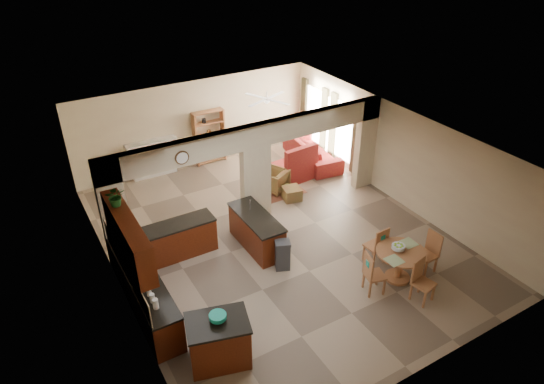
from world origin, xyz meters
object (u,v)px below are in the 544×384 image
kitchen_island (219,341)px  armchair (274,180)px  dining_table (400,261)px  sofa (312,151)px

kitchen_island → armchair: kitchen_island is taller
dining_table → armchair: size_ratio=1.51×
sofa → kitchen_island: bearing=141.0°
dining_table → armchair: 4.95m
dining_table → sofa: (1.68, 5.95, -0.14)m
armchair → kitchen_island: bearing=24.2°
kitchen_island → dining_table: (4.55, 0.04, 0.01)m
dining_table → sofa: size_ratio=0.44×
kitchen_island → sofa: 8.65m
kitchen_island → dining_table: 4.55m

